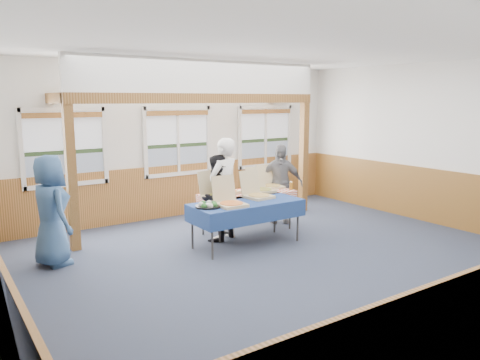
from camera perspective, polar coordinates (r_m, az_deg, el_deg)
name	(u,v)px	position (r m, az deg, el deg)	size (l,w,h in m)	color
floor	(280,260)	(7.42, 4.86, -9.69)	(8.00, 8.00, 0.00)	#282E41
ceiling	(283,48)	(7.03, 5.25, 15.72)	(8.00, 8.00, 0.00)	white
wall_back	(177,141)	(10.00, -7.70, 4.73)	(8.00, 8.00, 0.00)	silver
wall_right	(439,144)	(10.05, 23.14, 4.05)	(8.00, 8.00, 0.00)	silver
wainscot_back	(179,190)	(10.12, -7.50, -1.21)	(7.98, 0.05, 1.10)	brown
wainscot_right	(435,196)	(10.17, 22.67, -1.85)	(0.05, 6.98, 1.10)	brown
window_left	(65,143)	(9.17, -20.60, 4.23)	(1.56, 0.10, 1.46)	silver
window_mid	(178,137)	(9.95, -7.60, 5.16)	(1.56, 0.10, 1.46)	silver
window_right	(265,133)	(11.16, 3.09, 5.73)	(1.56, 0.10, 1.46)	silver
post_left	(72,179)	(8.07, -19.85, 0.15)	(0.15, 0.15, 2.40)	brown
post_right	(304,158)	(10.44, 7.77, 2.73)	(0.15, 0.15, 2.40)	brown
cross_beam	(205,98)	(8.90, -4.35, 9.90)	(5.15, 0.18, 0.18)	brown
table_left	(246,205)	(7.95, 0.79, -3.05)	(2.08, 1.36, 0.76)	#2E2E2E
table_right	(247,195)	(8.74, 0.92, -1.90)	(1.89, 1.15, 0.76)	#2E2E2E
pizza_box_a	(230,202)	(7.62, -1.22, -2.66)	(0.45, 0.54, 0.47)	tan
pizza_box_b	(257,194)	(8.25, 2.12, -1.70)	(0.47, 0.55, 0.46)	tan
pizza_box_c	(215,194)	(8.23, -3.01, -1.74)	(0.47, 0.55, 0.46)	tan
pizza_box_d	(226,189)	(8.68, -1.75, -1.14)	(0.48, 0.55, 0.43)	tan
pizza_box_e	(261,188)	(8.80, 2.56, -0.99)	(0.45, 0.53, 0.44)	tan
pizza_box_f	(271,184)	(9.21, 3.75, -0.52)	(0.43, 0.51, 0.43)	tan
veggie_tray	(208,205)	(7.54, -3.91, -3.11)	(0.41, 0.41, 0.09)	black
drink_glass	(291,186)	(9.03, 6.26, -0.70)	(0.07, 0.07, 0.15)	#8E5917
woman_white	(224,189)	(8.24, -1.99, -1.14)	(0.66, 0.43, 1.81)	white
woman_black	(217,198)	(8.22, -2.87, -2.21)	(0.74, 0.58, 1.52)	black
man_blue	(51,211)	(7.51, -22.08, -3.48)	(0.82, 0.53, 1.68)	#345684
person_grey	(280,184)	(9.45, 4.84, -0.43)	(0.93, 0.39, 1.59)	slate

